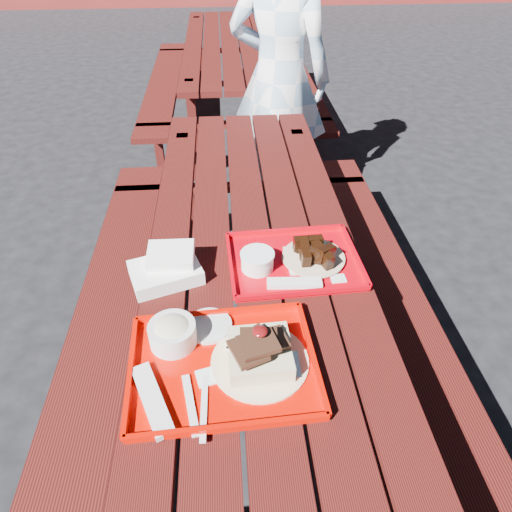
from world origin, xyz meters
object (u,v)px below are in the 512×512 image
object	(u,v)px
picnic_table_far	(230,65)
far_tray	(292,260)
person	(279,78)
near_tray	(222,353)
picnic_table_near	(253,284)

from	to	relation	value
picnic_table_far	far_tray	size ratio (longest dim) A/B	5.28
person	picnic_table_far	bearing A→B (deg)	-55.76
picnic_table_far	near_tray	world-z (taller)	near_tray
picnic_table_far	person	distance (m)	1.36
picnic_table_far	far_tray	xyz separation A→B (m)	(0.12, -2.92, 0.21)
near_tray	person	xyz separation A→B (m)	(0.38, 2.01, 0.07)
picnic_table_near	picnic_table_far	size ratio (longest dim) A/B	1.00
near_tray	far_tray	bearing A→B (deg)	58.12
picnic_table_near	near_tray	xyz separation A→B (m)	(-0.12, -0.51, 0.23)
picnic_table_near	picnic_table_far	distance (m)	2.80
far_tray	person	xyz separation A→B (m)	(0.14, 1.62, 0.08)
far_tray	person	size ratio (longest dim) A/B	0.26
picnic_table_near	picnic_table_far	xyz separation A→B (m)	(0.00, 2.80, 0.00)
picnic_table_near	picnic_table_far	world-z (taller)	same
picnic_table_near	picnic_table_far	bearing A→B (deg)	90.00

